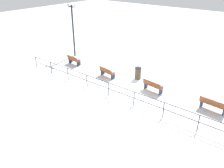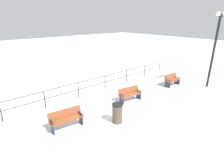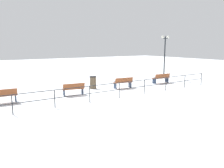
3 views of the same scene
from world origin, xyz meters
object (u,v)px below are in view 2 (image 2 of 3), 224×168
bench_second (66,118)px  bench_fourth (172,80)px  lamppost_middle (216,40)px  trash_bin (117,113)px  bench_third (130,94)px

bench_second → bench_fourth: bearing=96.3°
bench_second → lamppost_middle: (1.96, 10.32, 2.92)m
bench_fourth → lamppost_middle: size_ratio=0.27×
lamppost_middle → bench_second: bearing=-100.7°
bench_fourth → lamppost_middle: (1.83, 1.80, 2.94)m
trash_bin → bench_third: bearing=120.4°
bench_third → lamppost_middle: size_ratio=0.30×
bench_third → trash_bin: (1.29, -2.21, 0.05)m
bench_second → trash_bin: 2.38m
bench_fourth → lamppost_middle: bearing=47.7°
bench_third → lamppost_middle: 7.05m
bench_third → bench_fourth: bearing=95.5°
lamppost_middle → trash_bin: lamppost_middle is taller
bench_fourth → trash_bin: bearing=-77.5°
bench_fourth → trash_bin: size_ratio=1.43×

